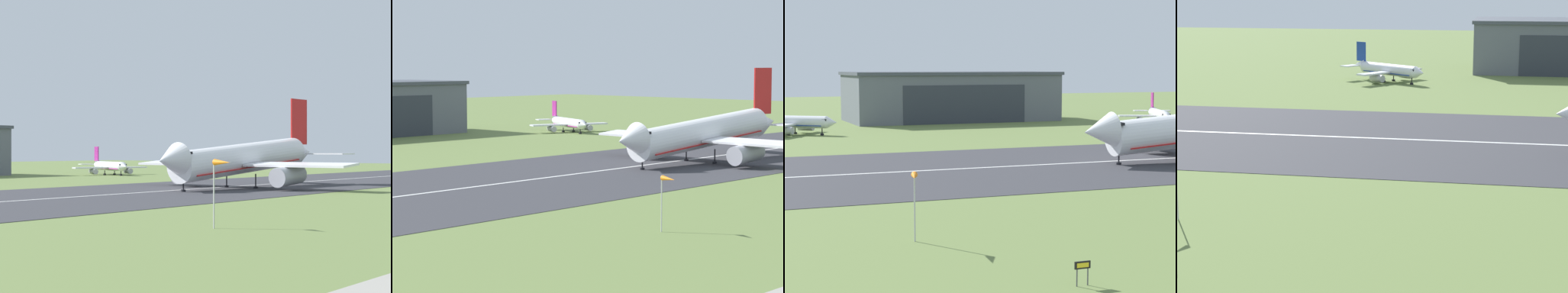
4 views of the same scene
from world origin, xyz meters
TOP-DOWN VIEW (x-y plane):
  - ground_plane at (0.00, 52.23)m, footprint 683.27×683.27m
  - airplane_landing at (75.72, 99.73)m, footprint 50.04×47.69m
  - airplane_parked_west at (114.93, 174.05)m, footprint 22.00×24.04m
  - windsock_pole at (11.45, 58.23)m, footprint 1.21×2.51m

SIDE VIEW (x-z plane):
  - ground_plane at x=0.00m, z-range 0.00..0.00m
  - airplane_parked_west at x=114.93m, z-range -1.65..6.73m
  - airplane_landing at x=75.72m, z-range -3.63..14.65m
  - windsock_pole at x=11.45m, z-range 2.58..9.15m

